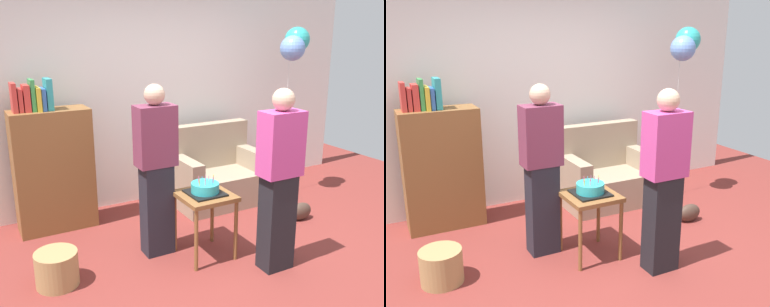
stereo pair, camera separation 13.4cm
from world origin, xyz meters
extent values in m
plane|color=maroon|center=(0.00, 0.00, 0.00)|extent=(8.00, 8.00, 0.00)
cube|color=silver|center=(0.00, 2.05, 1.35)|extent=(6.00, 0.10, 2.70)
cube|color=gray|center=(0.68, 1.43, 0.20)|extent=(1.10, 0.70, 0.40)
cube|color=gray|center=(0.68, 1.70, 0.68)|extent=(1.10, 0.16, 0.56)
cube|color=gray|center=(0.21, 1.43, 0.52)|extent=(0.16, 0.70, 0.24)
cube|color=gray|center=(1.15, 1.43, 0.52)|extent=(0.16, 0.70, 0.24)
cube|color=brown|center=(-1.22, 1.68, 0.65)|extent=(0.80, 0.36, 1.30)
cube|color=red|center=(-1.54, 1.68, 1.44)|extent=(0.05, 0.18, 0.29)
cube|color=red|center=(-1.48, 1.68, 1.42)|extent=(0.04, 0.17, 0.23)
cube|color=red|center=(-1.42, 1.68, 1.43)|extent=(0.06, 0.19, 0.26)
cube|color=#38934C|center=(-1.37, 1.68, 1.46)|extent=(0.04, 0.19, 0.31)
cube|color=gold|center=(-1.32, 1.68, 1.42)|extent=(0.04, 0.26, 0.24)
cube|color=#3366B7|center=(-1.27, 1.68, 1.41)|extent=(0.04, 0.23, 0.22)
cube|color=teal|center=(-1.21, 1.68, 1.46)|extent=(0.06, 0.21, 0.32)
cube|color=brown|center=(-0.13, 0.38, 0.61)|extent=(0.48, 0.48, 0.04)
cylinder|color=brown|center=(-0.34, 0.17, 0.29)|extent=(0.04, 0.04, 0.59)
cylinder|color=brown|center=(0.08, 0.17, 0.29)|extent=(0.04, 0.04, 0.59)
cylinder|color=brown|center=(-0.34, 0.59, 0.29)|extent=(0.04, 0.04, 0.59)
cylinder|color=brown|center=(0.08, 0.59, 0.29)|extent=(0.04, 0.04, 0.59)
cube|color=black|center=(-0.13, 0.38, 0.63)|extent=(0.32, 0.32, 0.02)
cylinder|color=#2DB2B7|center=(-0.13, 0.38, 0.69)|extent=(0.26, 0.26, 0.09)
cylinder|color=#F2CC4C|center=(-0.04, 0.38, 0.76)|extent=(0.01, 0.01, 0.06)
cylinder|color=#EA668C|center=(-0.06, 0.43, 0.75)|extent=(0.01, 0.01, 0.05)
cylinder|color=#EA668C|center=(-0.10, 0.43, 0.76)|extent=(0.01, 0.01, 0.05)
cylinder|color=#66B2E5|center=(-0.13, 0.44, 0.75)|extent=(0.01, 0.01, 0.05)
cylinder|color=#EA668C|center=(-0.16, 0.44, 0.75)|extent=(0.01, 0.01, 0.05)
cylinder|color=#EA668C|center=(-0.18, 0.41, 0.76)|extent=(0.01, 0.01, 0.06)
cylinder|color=#F2CC4C|center=(-0.19, 0.38, 0.76)|extent=(0.01, 0.01, 0.05)
cylinder|color=#F2CC4C|center=(-0.21, 0.34, 0.76)|extent=(0.01, 0.01, 0.06)
cylinder|color=#EA668C|center=(-0.16, 0.32, 0.76)|extent=(0.01, 0.01, 0.06)
cylinder|color=#66B2E5|center=(-0.13, 0.31, 0.76)|extent=(0.01, 0.01, 0.05)
cylinder|color=#66B2E5|center=(-0.10, 0.31, 0.76)|extent=(0.01, 0.01, 0.06)
cylinder|color=#EA668C|center=(-0.06, 0.35, 0.76)|extent=(0.01, 0.01, 0.05)
cube|color=#23232D|center=(-0.50, 0.65, 0.44)|extent=(0.28, 0.20, 0.88)
cube|color=#75334C|center=(-0.50, 0.65, 1.16)|extent=(0.36, 0.22, 0.56)
sphere|color=#D1A889|center=(-0.50, 0.65, 1.53)|extent=(0.19, 0.19, 0.19)
cube|color=black|center=(0.32, -0.12, 0.44)|extent=(0.28, 0.20, 0.88)
cube|color=#C6428E|center=(0.32, -0.12, 1.16)|extent=(0.36, 0.22, 0.56)
sphere|color=#D1A889|center=(0.32, -0.12, 1.53)|extent=(0.19, 0.19, 0.19)
cylinder|color=#A88451|center=(-1.48, 0.54, 0.15)|extent=(0.36, 0.36, 0.30)
ellipsoid|color=#473328|center=(1.23, 0.55, 0.10)|extent=(0.28, 0.14, 0.20)
cylinder|color=silver|center=(1.56, 1.27, 0.91)|extent=(0.00, 0.00, 1.81)
sphere|color=#668ED6|center=(1.52, 1.18, 1.87)|extent=(0.29, 0.29, 0.29)
sphere|color=#2DADA8|center=(1.65, 1.26, 1.97)|extent=(0.30, 0.30, 0.30)
camera|label=1|loc=(-2.06, -2.89, 2.10)|focal=41.10mm
camera|label=2|loc=(-1.95, -2.95, 2.10)|focal=41.10mm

